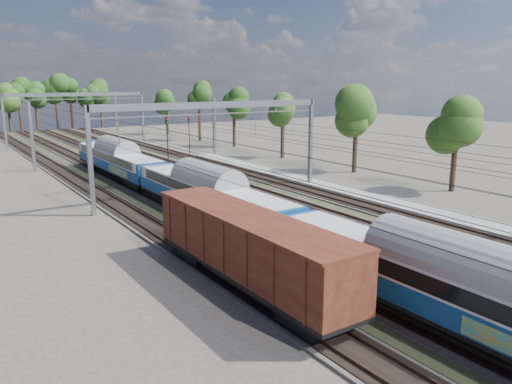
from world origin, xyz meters
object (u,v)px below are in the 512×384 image
emu_train (211,190)px  worker (105,147)px  signal_far (189,131)px  freight_boxcar (248,246)px  signal_near (167,136)px

emu_train → worker: bearing=83.3°
emu_train → worker: (5.07, 43.23, -1.70)m
worker → signal_far: bearing=-105.3°
emu_train → freight_boxcar: 13.04m
freight_boxcar → signal_near: size_ratio=2.44×
worker → signal_near: bearing=-149.7°
worker → signal_near: signal_near is taller
worker → emu_train: bearing=-167.5°
freight_boxcar → signal_far: (20.34, 48.05, 1.13)m
emu_train → worker: emu_train is taller
freight_boxcar → worker: freight_boxcar is taller
emu_train → signal_near: 28.06m
worker → signal_near: 17.03m
freight_boxcar → signal_near: bearing=71.9°
signal_far → signal_near: bearing=-117.7°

